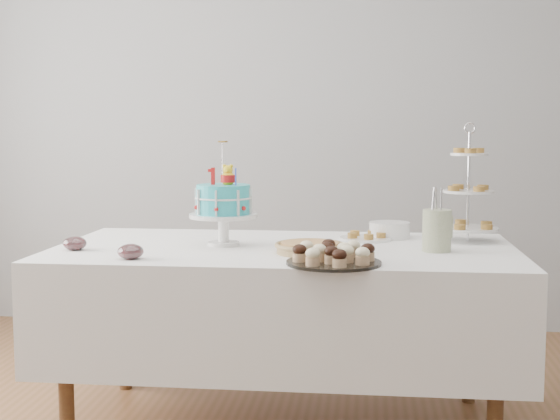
# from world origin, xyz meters

# --- Properties ---
(walls) EXTENTS (5.04, 4.04, 2.70)m
(walls) POSITION_xyz_m (0.00, 0.00, 1.35)
(walls) COLOR #A6A9AC
(walls) RESTS_ON floor
(table) EXTENTS (1.92, 1.02, 0.77)m
(table) POSITION_xyz_m (0.00, 0.30, 0.54)
(table) COLOR white
(table) RESTS_ON floor
(birthday_cake) EXTENTS (0.29, 0.29, 0.44)m
(birthday_cake) POSITION_xyz_m (-0.26, 0.30, 0.89)
(birthday_cake) COLOR white
(birthday_cake) RESTS_ON table
(cupcake_tray) EXTENTS (0.35, 0.35, 0.08)m
(cupcake_tray) POSITION_xyz_m (0.22, -0.10, 0.81)
(cupcake_tray) COLOR black
(cupcake_tray) RESTS_ON table
(pie) EXTENTS (0.28, 0.28, 0.04)m
(pie) POSITION_xyz_m (0.12, 0.14, 0.80)
(pie) COLOR #A48559
(pie) RESTS_ON table
(tiered_stand) EXTENTS (0.27, 0.27, 0.52)m
(tiered_stand) POSITION_xyz_m (0.78, 0.55, 0.99)
(tiered_stand) COLOR silver
(tiered_stand) RESTS_ON table
(plate_stack) EXTENTS (0.18, 0.18, 0.07)m
(plate_stack) POSITION_xyz_m (0.44, 0.62, 0.81)
(plate_stack) COLOR white
(plate_stack) RESTS_ON table
(pastry_plate) EXTENTS (0.23, 0.23, 0.03)m
(pastry_plate) POSITION_xyz_m (0.34, 0.54, 0.79)
(pastry_plate) COLOR white
(pastry_plate) RESTS_ON table
(jam_bowl_a) EXTENTS (0.10, 0.10, 0.06)m
(jam_bowl_a) POSITION_xyz_m (-0.55, -0.07, 0.80)
(jam_bowl_a) COLOR silver
(jam_bowl_a) RESTS_ON table
(jam_bowl_b) EXTENTS (0.10, 0.10, 0.06)m
(jam_bowl_b) POSITION_xyz_m (-0.84, 0.11, 0.80)
(jam_bowl_b) COLOR silver
(jam_bowl_b) RESTS_ON table
(utensil_pitcher) EXTENTS (0.12, 0.12, 0.26)m
(utensil_pitcher) POSITION_xyz_m (0.62, 0.25, 0.86)
(utensil_pitcher) COLOR beige
(utensil_pitcher) RESTS_ON table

